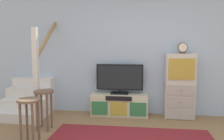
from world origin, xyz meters
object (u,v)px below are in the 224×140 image
Objects in this scene: media_console at (119,105)px; side_cabinet at (180,86)px; bar_stool_far at (44,101)px; desk_clock at (183,48)px; bar_stool_near at (29,111)px; television at (120,78)px.

media_console is 0.90× the size of side_cabinet.
media_console is at bearing 38.63° from bar_stool_far.
desk_clock reaches higher than side_cabinet.
side_cabinet is 1.89× the size of bar_stool_far.
bar_stool_near is (-2.44, -1.59, -0.91)m from desk_clock.
side_cabinet reaches higher than media_console.
side_cabinet is 0.77m from desk_clock.
desk_clock is at bearing 21.46° from bar_stool_far.
side_cabinet is (1.22, 0.01, 0.43)m from media_console.
side_cabinet is at bearing 22.03° from bar_stool_far.
side_cabinet is 5.99× the size of desk_clock.
side_cabinet is 2.90m from bar_stool_near.
desk_clock is at bearing -0.22° from media_console.
bar_stool_near reaches higher than media_console.
desk_clock is 3.05m from bar_stool_near.
media_console is 1.73m from desk_clock.
side_cabinet is 1.89× the size of bar_stool_near.
desk_clock is 0.32× the size of bar_stool_near.
bar_stool_near is at bearing -146.29° from side_cabinet.
bar_stool_far is at bearing -140.69° from television.
side_cabinet is at bearing 33.71° from bar_stool_near.
media_console is 1.29m from side_cabinet.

